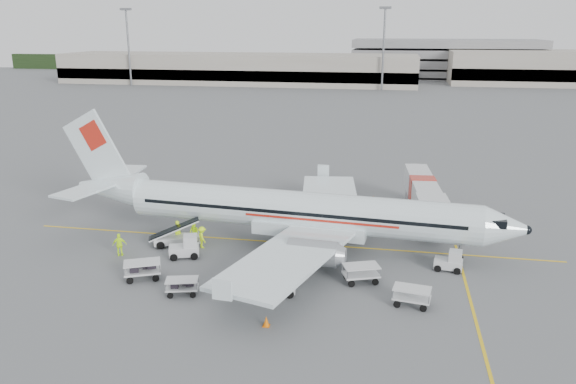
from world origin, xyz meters
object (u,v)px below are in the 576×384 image
(jet_bridge, at_px, (421,198))
(tug_fore, at_px, (449,260))
(tug_mid, at_px, (278,281))
(belt_loader, at_px, (176,229))
(aircraft, at_px, (300,185))
(tug_aft, at_px, (184,247))

(jet_bridge, distance_m, tug_fore, 11.66)
(tug_mid, bearing_deg, belt_loader, 135.63)
(jet_bridge, bearing_deg, tug_mid, -124.66)
(belt_loader, bearing_deg, jet_bridge, 4.27)
(aircraft, height_order, tug_mid, aircraft)
(tug_fore, xyz_separation_m, tug_aft, (-19.96, -1.28, 0.10))
(aircraft, relative_size, belt_loader, 7.53)
(jet_bridge, height_order, tug_aft, jet_bridge)
(jet_bridge, relative_size, belt_loader, 3.03)
(jet_bridge, xyz_separation_m, tug_aft, (-18.40, -12.77, -1.09))
(aircraft, distance_m, tug_aft, 10.23)
(jet_bridge, bearing_deg, tug_aft, -150.08)
(jet_bridge, bearing_deg, belt_loader, -157.37)
(aircraft, bearing_deg, belt_loader, -166.08)
(jet_bridge, bearing_deg, tug_fore, -87.12)
(jet_bridge, xyz_separation_m, tug_fore, (1.56, -11.49, -1.19))
(tug_aft, bearing_deg, tug_fore, -15.12)
(jet_bridge, relative_size, tug_mid, 6.26)
(tug_fore, height_order, tug_aft, tug_aft)
(jet_bridge, xyz_separation_m, belt_loader, (-19.93, -10.36, -0.63))
(belt_loader, distance_m, tug_aft, 2.89)
(tug_aft, bearing_deg, tug_mid, -48.12)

